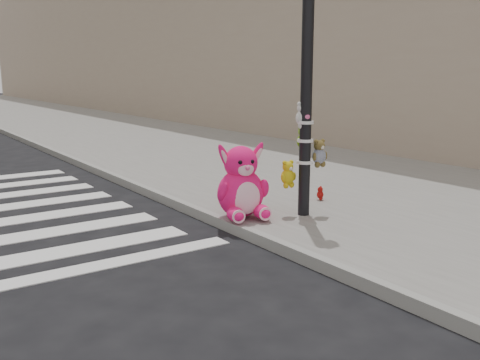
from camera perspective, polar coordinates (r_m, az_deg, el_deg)
ground at (r=4.83m, az=-2.74°, el=-14.42°), size 120.00×120.00×0.00m
sidewalk_near at (r=15.65m, az=-6.55°, el=3.78°), size 7.00×80.00×0.14m
curb_edge at (r=14.37m, az=-18.78°, el=2.59°), size 0.12×80.00×0.15m
bld_near at (r=27.09m, az=-6.50°, el=17.37°), size 5.00×60.00×10.00m
signal_pole at (r=7.38m, az=7.06°, el=8.90°), size 0.69×0.48×4.00m
pink_bunny at (r=7.31m, az=0.17°, el=-0.74°), size 0.80×0.89×1.05m
red_teddy at (r=8.48m, az=8.55°, el=-1.40°), size 0.18×0.17×0.22m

